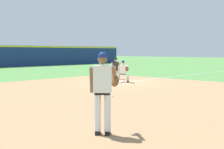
% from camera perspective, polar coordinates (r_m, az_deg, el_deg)
% --- Properties ---
extents(ground_plane, '(160.00, 160.00, 0.00)m').
position_cam_1_polar(ground_plane, '(18.54, 1.52, -1.54)').
color(ground_plane, '#518942').
extents(infield_dirt_patch, '(18.00, 18.00, 0.01)m').
position_cam_1_polar(infield_dirt_patch, '(12.79, 0.63, -4.13)').
color(infield_dirt_patch, '#A87F56').
rests_on(infield_dirt_patch, ground).
extents(foul_line_stripe, '(16.80, 0.10, 0.00)m').
position_cam_1_polar(foul_line_stripe, '(25.46, 14.04, -0.07)').
color(foul_line_stripe, white).
rests_on(foul_line_stripe, ground).
extents(first_base_bag, '(0.38, 0.38, 0.09)m').
position_cam_1_polar(first_base_bag, '(18.54, 1.52, -1.40)').
color(first_base_bag, white).
rests_on(first_base_bag, ground).
extents(baseball, '(0.07, 0.07, 0.07)m').
position_cam_1_polar(baseball, '(12.89, 0.11, -3.92)').
color(baseball, white).
rests_on(baseball, ground).
extents(pitcher, '(0.85, 0.57, 1.86)m').
position_cam_1_polar(pitcher, '(6.95, -1.58, -2.44)').
color(pitcher, black).
rests_on(pitcher, ground).
extents(first_baseman, '(0.78, 1.07, 1.34)m').
position_cam_1_polar(first_baseman, '(18.79, 2.08, 0.78)').
color(first_baseman, black).
rests_on(first_baseman, ground).
extents(baserunner, '(0.45, 0.60, 1.46)m').
position_cam_1_polar(baserunner, '(17.42, -1.95, 0.70)').
color(baserunner, black).
rests_on(baserunner, ground).
extents(umpire, '(0.66, 0.68, 1.46)m').
position_cam_1_polar(umpire, '(20.95, 0.68, 1.30)').
color(umpire, black).
rests_on(umpire, ground).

